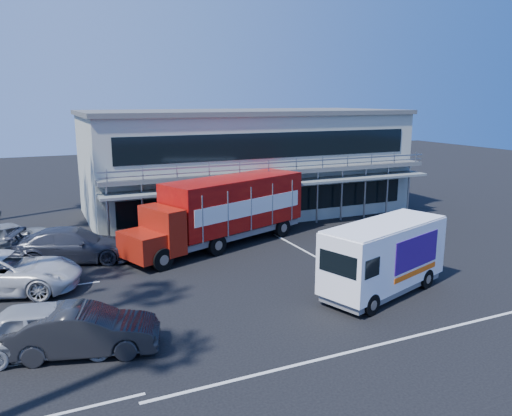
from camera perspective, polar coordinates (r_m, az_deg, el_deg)
name	(u,v)px	position (r m, az deg, el deg)	size (l,w,h in m)	color
ground	(313,282)	(22.81, 6.53, -8.39)	(120.00, 120.00, 0.00)	black
building	(244,161)	(36.31, -1.37, 5.39)	(22.40, 12.00, 7.30)	#A3A799
red_truck	(224,209)	(27.79, -3.64, -0.12)	(11.31, 6.33, 3.75)	maroon
white_van	(384,257)	(21.57, 14.42, -5.40)	(6.60, 4.00, 3.05)	white
parked_car_a	(49,328)	(17.76, -22.63, -12.57)	(1.99, 4.95, 1.69)	#A0A3A7
parked_car_b	(85,331)	(17.37, -18.98, -13.10)	(1.64, 4.69, 1.55)	black
parked_car_c	(5,272)	(23.79, -26.74, -6.60)	(2.85, 6.18, 1.72)	silver
parked_car_d	(74,245)	(26.87, -20.13, -3.97)	(2.38, 5.85, 1.70)	#2B2E39
parked_car_e	(10,237)	(29.96, -26.34, -2.94)	(1.91, 4.76, 1.62)	gray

